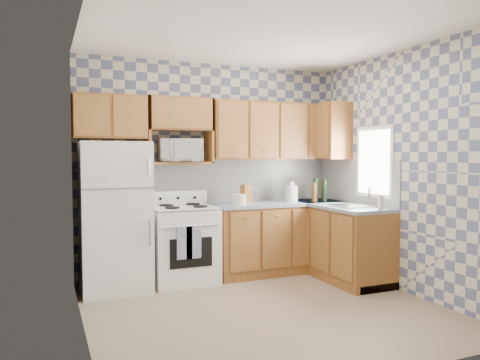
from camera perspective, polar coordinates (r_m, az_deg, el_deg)
name	(u,v)px	position (r m, az deg, el deg)	size (l,w,h in m)	color
floor	(265,309)	(4.83, 3.02, -15.42)	(3.40, 3.40, 0.00)	#826F56
back_wall	(211,169)	(6.07, -3.55, 1.32)	(3.40, 0.02, 2.70)	slate
right_wall	(401,171)	(5.55, 19.07, 1.00)	(0.02, 3.20, 2.70)	slate
backsplash_back	(240,180)	(6.21, -0.03, -0.02)	(2.60, 0.01, 0.56)	silver
backsplash_right	(356,181)	(6.16, 14.01, -0.13)	(0.01, 1.60, 0.56)	silver
refrigerator	(115,217)	(5.47, -15.05, -4.32)	(0.75, 0.70, 1.68)	white
stove_body	(183,245)	(5.72, -6.93, -7.89)	(0.76, 0.65, 0.90)	white
cooktop	(183,207)	(5.65, -6.96, -3.35)	(0.76, 0.65, 0.03)	silver
backguard	(177,198)	(5.90, -7.70, -2.15)	(0.76, 0.08, 0.17)	white
dish_towel_left	(185,243)	(5.35, -6.78, -7.61)	(0.18, 0.03, 0.37)	navy
dish_towel_right	(194,242)	(5.38, -5.68, -7.55)	(0.18, 0.03, 0.37)	navy
base_cabinets_back	(278,238)	(6.21, 4.66, -7.09)	(1.75, 0.60, 0.88)	brown
base_cabinets_right	(337,242)	(6.08, 11.71, -7.36)	(0.60, 1.60, 0.88)	brown
countertop_back	(278,203)	(6.15, 4.70, -2.87)	(1.77, 0.63, 0.04)	gray
countertop_right	(337,205)	(6.02, 11.72, -3.05)	(0.63, 1.60, 0.04)	gray
upper_cabinets_back	(274,131)	(6.25, 4.14, 5.95)	(1.75, 0.33, 0.74)	brown
upper_cabinets_fridge	(110,117)	(5.62, -15.61, 7.41)	(0.82, 0.33, 0.50)	brown
upper_cabinets_right	(327,132)	(6.44, 10.56, 5.82)	(0.33, 0.70, 0.74)	brown
microwave_shelf	(179,163)	(5.77, -7.43, 2.06)	(0.80, 0.33, 0.03)	brown
microwave	(180,150)	(5.72, -7.36, 3.60)	(0.50, 0.34, 0.28)	white
sink	(354,206)	(5.73, 13.75, -3.12)	(0.48, 0.40, 0.03)	#B7B7BC
window	(374,162)	(5.88, 16.04, 2.13)	(0.02, 0.66, 0.86)	white
bottle_0	(315,190)	(6.26, 9.19, -1.24)	(0.07, 0.07, 0.30)	black
bottle_1	(324,191)	(6.27, 10.25, -1.34)	(0.07, 0.07, 0.28)	black
bottle_2	(323,191)	(6.38, 10.14, -1.35)	(0.07, 0.07, 0.26)	#593113
bottle_3	(314,193)	(6.16, 9.03, -1.59)	(0.07, 0.07, 0.24)	#593113
knife_block	(246,194)	(5.90, 0.75, -1.74)	(0.11, 0.11, 0.24)	brown
electric_kettle	(292,194)	(6.20, 6.31, -1.67)	(0.16, 0.16, 0.21)	white
food_containers	(239,200)	(5.75, -0.15, -2.40)	(0.20, 0.20, 0.13)	silver
soap_bottle	(381,202)	(5.45, 16.77, -2.63)	(0.06, 0.06, 0.17)	silver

